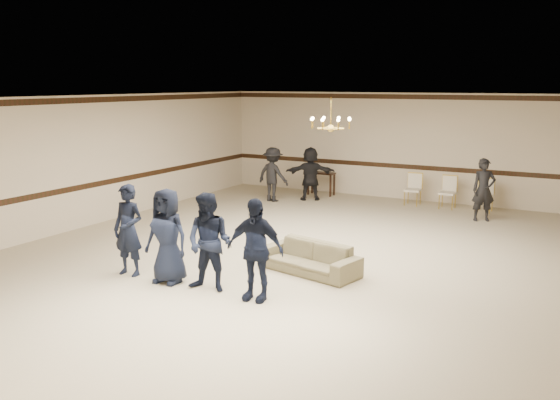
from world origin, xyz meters
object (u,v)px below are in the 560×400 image
at_px(boy_a, 128,230).
at_px(banquet_chair_right, 485,196).
at_px(adult_mid, 310,174).
at_px(boy_c, 209,242).
at_px(banquet_chair_mid, 448,193).
at_px(boy_d, 255,249).
at_px(banquet_chair_left, 413,190).
at_px(adult_left, 273,174).
at_px(chandelier, 331,113).
at_px(boy_b, 167,236).
at_px(adult_right, 484,190).
at_px(settee, 309,258).
at_px(console_table, 321,184).

height_order(boy_a, banquet_chair_right, boy_a).
relative_size(boy_a, adult_mid, 1.05).
bearing_deg(boy_c, banquet_chair_mid, 71.64).
relative_size(boy_d, banquet_chair_mid, 1.86).
distance_m(adult_mid, banquet_chair_mid, 4.03).
relative_size(adult_mid, banquet_chair_left, 1.77).
bearing_deg(adult_left, chandelier, 141.50).
xyz_separation_m(boy_b, banquet_chair_mid, (2.84, 8.79, -0.39)).
bearing_deg(adult_mid, adult_right, 146.55).
bearing_deg(adult_left, banquet_chair_right, -157.98).
relative_size(boy_b, adult_mid, 1.05).
height_order(adult_left, banquet_chair_right, adult_left).
bearing_deg(banquet_chair_left, adult_right, -31.43).
xyz_separation_m(settee, banquet_chair_left, (-0.12, 7.09, 0.17)).
distance_m(boy_a, banquet_chair_left, 9.21).
height_order(boy_d, adult_left, boy_d).
height_order(chandelier, boy_b, chandelier).
xyz_separation_m(boy_b, settee, (1.95, 1.70, -0.56)).
xyz_separation_m(chandelier, boy_d, (0.29, -3.60, -2.03)).
height_order(boy_a, adult_mid, boy_a).
bearing_deg(adult_right, console_table, 137.58).
height_order(chandelier, banquet_chair_mid, chandelier).
bearing_deg(adult_mid, console_table, -115.67).
bearing_deg(console_table, banquet_chair_right, -1.68).
height_order(boy_b, adult_right, boy_b).
xyz_separation_m(boy_d, banquet_chair_left, (0.04, 8.79, -0.39)).
distance_m(banquet_chair_left, banquet_chair_mid, 1.00).
height_order(boy_b, boy_c, same).
distance_m(boy_a, adult_right, 9.11).
relative_size(boy_d, console_table, 1.96).
relative_size(settee, console_table, 2.26).
bearing_deg(adult_left, boy_d, 125.85).
xyz_separation_m(boy_a, banquet_chair_right, (4.74, 8.79, -0.39)).
bearing_deg(adult_left, banquet_chair_mid, -155.33).
xyz_separation_m(adult_mid, banquet_chair_left, (2.95, 0.70, -0.35)).
height_order(adult_left, banquet_chair_left, adult_left).
bearing_deg(console_table, boy_c, -76.46).
bearing_deg(boy_a, settee, 27.63).
distance_m(boy_c, adult_left, 7.94).
height_order(boy_c, banquet_chair_mid, boy_c).
xyz_separation_m(boy_b, adult_mid, (-1.11, 8.09, -0.04)).
distance_m(boy_d, settee, 1.80).
xyz_separation_m(boy_a, boy_d, (2.70, 0.00, 0.00)).
height_order(chandelier, banquet_chair_left, chandelier).
bearing_deg(adult_left, boy_a, 107.11).
relative_size(chandelier, boy_c, 0.55).
xyz_separation_m(boy_a, boy_c, (1.80, 0.00, 0.00)).
height_order(chandelier, banquet_chair_right, chandelier).
bearing_deg(boy_c, banquet_chair_right, 65.59).
xyz_separation_m(boy_d, console_table, (-2.96, 8.99, -0.48)).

